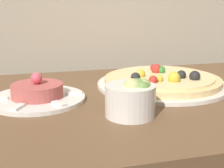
# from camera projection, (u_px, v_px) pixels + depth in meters

# --- Properties ---
(dining_table) EXTENTS (1.22, 0.69, 0.73)m
(dining_table) POSITION_uv_depth(u_px,v_px,m) (137.00, 134.00, 0.85)
(dining_table) COLOR brown
(dining_table) RESTS_ON ground_plane
(pizza_plate) EXTENTS (0.38, 0.38, 0.06)m
(pizza_plate) POSITION_uv_depth(u_px,v_px,m) (162.00, 81.00, 0.91)
(pizza_plate) COLOR silver
(pizza_plate) RESTS_ON dining_table
(tartare_plate) EXTENTS (0.24, 0.24, 0.07)m
(tartare_plate) POSITION_uv_depth(u_px,v_px,m) (38.00, 94.00, 0.78)
(tartare_plate) COLOR silver
(tartare_plate) RESTS_ON dining_table
(small_bowl) EXTENTS (0.11, 0.11, 0.08)m
(small_bowl) POSITION_uv_depth(u_px,v_px,m) (132.00, 97.00, 0.67)
(small_bowl) COLOR silver
(small_bowl) RESTS_ON dining_table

